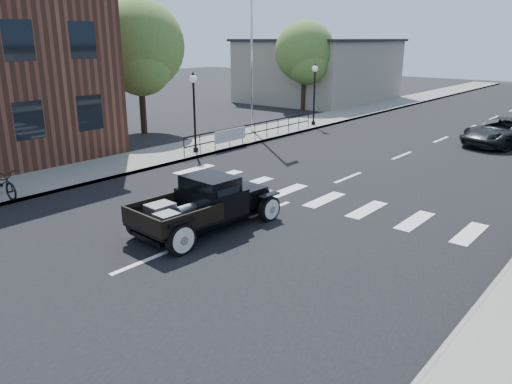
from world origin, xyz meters
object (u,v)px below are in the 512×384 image
Objects in this scene: hotrod_pickup at (205,203)px; second_car at (503,132)px; flagpole at (252,22)px; motorcycle at (2,183)px.

hotrod_pickup is 18.31m from second_car.
hotrod_pickup reaches higher than second_car.
flagpole is 6.46× the size of motorcycle.
second_car is (3.31, 18.01, -0.10)m from hotrod_pickup.
motorcycle is (1.70, -15.02, -5.49)m from flagpole.
hotrod_pickup is at bearing -54.79° from flagpole.
motorcycle is at bearing -99.83° from second_car.
motorcycle is (-7.12, -2.53, -0.16)m from hotrod_pickup.
second_car is at bearing -29.23° from motorcycle.
flagpole reaches higher than second_car.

